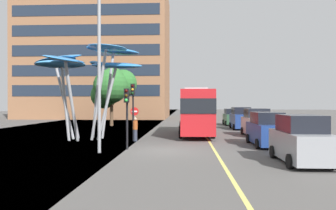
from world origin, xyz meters
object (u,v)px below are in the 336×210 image
Objects in this scene: pedestrian at (135,129)px; car_far_side at (232,117)px; no_entry_sign at (135,118)px; street_lamp at (106,47)px; traffic_light_kerb_near at (127,105)px; red_bus at (195,110)px; car_parked_far at (256,123)px; leaf_sculpture at (89,63)px; car_side_street at (241,119)px; car_parked_near at (301,141)px; traffic_light_kerb_far at (133,100)px; car_parked_mid at (267,130)px.

car_far_side is at bearing 61.80° from pedestrian.
no_entry_sign reaches higher than pedestrian.
traffic_light_kerb_near is at bearing 52.50° from street_lamp.
pedestrian is (-4.31, -4.74, -1.28)m from red_bus.
red_bus reaches higher than car_parked_far.
car_parked_far is at bearing 43.40° from street_lamp.
street_lamp is (2.78, -6.18, 0.08)m from leaf_sculpture.
no_entry_sign is at bearing -161.24° from car_parked_far.
car_side_street is (12.65, 10.01, -4.51)m from leaf_sculpture.
car_side_street is 1.76× the size of no_entry_sign.
car_parked_near is 2.48× the size of pedestrian.
traffic_light_kerb_near reaches higher than car_far_side.
street_lamp is at bearing -127.50° from traffic_light_kerb_near.
car_far_side is at bearing 66.10° from street_lamp.
red_bus is at bearing 47.68° from pedestrian.
car_parked_mid is (8.71, -2.27, -1.90)m from traffic_light_kerb_far.
street_lamp reaches higher than traffic_light_kerb_far.
car_parked_near is 10.70m from street_lamp.
car_parked_near is (4.25, -12.49, -1.12)m from red_bus.
car_parked_mid is 2.72× the size of pedestrian.
traffic_light_kerb_near is 0.90× the size of car_parked_far.
car_far_side is 2.45× the size of pedestrian.
traffic_light_kerb_near is at bearing -115.23° from red_bus.
car_parked_mid is at bearing -91.85° from car_far_side.
traffic_light_kerb_near is at bearing -113.02° from car_far_side.
car_side_street is at bearing 58.64° from street_lamp.
leaf_sculpture is at bearing -154.05° from red_bus.
traffic_light_kerb_near reaches higher than car_parked_mid.
no_entry_sign is (-0.36, 5.03, -0.95)m from traffic_light_kerb_near.
car_side_street is (4.80, 6.19, -1.05)m from red_bus.
traffic_light_kerb_near is 17.53m from car_side_street.
car_side_street is 1.02× the size of car_far_side.
street_lamp is (-9.96, -9.42, 4.61)m from car_parked_far.
no_entry_sign is at bearing -133.07° from car_side_street.
red_bus reaches higher than car_side_street.
car_parked_far is at bearing 86.88° from car_parked_near.
red_bus is 13.24m from car_parked_near.
car_far_side is 0.45× the size of street_lamp.
red_bus is 5.91m from no_entry_sign.
traffic_light_kerb_far reaches higher than traffic_light_kerb_near.
traffic_light_kerb_near is at bearing 156.39° from car_parked_near.
car_parked_mid is at bearing -14.58° from traffic_light_kerb_far.
car_parked_near reaches higher than car_far_side.
red_bus reaches higher than no_entry_sign.
leaf_sculpture is at bearing 126.45° from traffic_light_kerb_near.
red_bus is 7.91m from car_side_street.
traffic_light_kerb_near is at bearing -53.55° from leaf_sculpture.
car_side_street reaches higher than pedestrian.
street_lamp reaches higher than traffic_light_kerb_near.
red_bus reaches higher than car_parked_mid.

